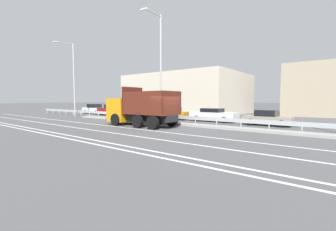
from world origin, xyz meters
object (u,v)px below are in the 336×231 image
street_lamp_0 (73,76)px  parked_car_3 (172,113)px  parked_car_2 (141,112)px  parked_car_4 (213,115)px  parked_car_0 (95,109)px  parked_car_5 (267,118)px  median_road_sign (138,111)px  parked_car_1 (113,110)px  dump_truck (135,111)px  street_lamp_1 (160,64)px

street_lamp_0 → parked_car_3: size_ratio=2.24×
parked_car_2 → parked_car_4: (10.33, 0.11, 0.01)m
parked_car_0 → parked_car_5: (26.34, -0.48, -0.09)m
parked_car_2 → parked_car_5: size_ratio=1.09×
median_road_sign → parked_car_1: size_ratio=0.42×
dump_truck → parked_car_0: bearing=66.0°
street_lamp_1 → parked_car_0: 19.19m
median_road_sign → parked_car_2: (-4.16, 4.63, -0.36)m
street_lamp_1 → parked_car_4: (3.10, 4.92, -4.84)m
parked_car_1 → parked_car_5: (20.89, 0.24, -0.10)m
median_road_sign → street_lamp_0: bearing=-179.6°
parked_car_3 → median_road_sign: bearing=-16.8°
parked_car_5 → dump_truck: bearing=-54.4°
dump_truck → parked_car_1: dump_truck is taller
dump_truck → parked_car_3: bearing=9.1°
dump_truck → parked_car_4: dump_truck is taller
parked_car_4 → parked_car_3: bearing=-87.6°
median_road_sign → parked_car_2: 6.23m
parked_car_0 → parked_car_3: parked_car_0 is taller
dump_truck → median_road_sign: bearing=40.8°
parked_car_3 → parked_car_4: size_ratio=0.90×
parked_car_5 → parked_car_0: bearing=-92.2°
street_lamp_0 → parked_car_3: (13.49, 4.49, -4.74)m
median_road_sign → parked_car_1: 10.24m
street_lamp_1 → median_road_sign: bearing=176.5°
street_lamp_1 → parked_car_4: size_ratio=2.07×
parked_car_2 → dump_truck: bearing=45.2°
dump_truck → street_lamp_0: street_lamp_0 is taller
parked_car_1 → parked_car_5: 20.89m
parked_car_4 → parked_car_2: bearing=-90.6°
street_lamp_0 → parked_car_1: 6.99m
street_lamp_0 → parked_car_0: street_lamp_0 is taller
median_road_sign → street_lamp_1: street_lamp_1 is taller
street_lamp_1 → parked_car_1: 14.01m
parked_car_2 → parked_car_3: (5.22, -0.21, -0.00)m
parked_car_0 → parked_car_1: 5.50m
dump_truck → parked_car_1: bearing=59.5°
parked_car_2 → parked_car_0: bearing=-87.8°
dump_truck → parked_car_4: (3.93, 7.28, -0.52)m
parked_car_2 → parked_car_4: bearing=94.1°
dump_truck → parked_car_1: size_ratio=1.37×
median_road_sign → parked_car_2: median_road_sign is taller
street_lamp_0 → parked_car_1: size_ratio=2.00×
street_lamp_1 → parked_car_5: bearing=28.4°
parked_car_0 → parked_car_2: bearing=89.4°
street_lamp_0 → parked_car_1: (3.06, 4.22, -4.65)m
median_road_sign → parked_car_1: bearing=156.2°
dump_truck → street_lamp_0: bearing=79.9°
median_road_sign → parked_car_4: bearing=37.5°
street_lamp_1 → parked_car_4: street_lamp_1 is taller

